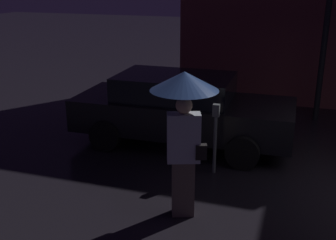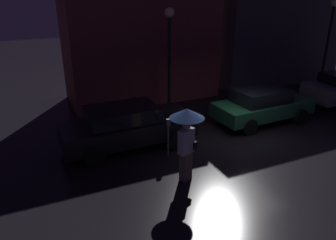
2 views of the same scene
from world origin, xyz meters
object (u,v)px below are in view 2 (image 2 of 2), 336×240
at_px(pedestrian_with_umbrella, 187,128).
at_px(parking_meter, 168,133).
at_px(parked_car_green, 262,105).
at_px(parked_car_black, 127,126).
at_px(street_lamp_near, 169,43).
at_px(street_lamp_far, 331,26).

xyz_separation_m(pedestrian_with_umbrella, parking_meter, (0.15, 1.54, -0.83)).
distance_m(pedestrian_with_umbrella, parking_meter, 1.76).
bearing_deg(parked_car_green, parked_car_black, 176.90).
bearing_deg(street_lamp_near, parked_car_green, -42.30).
relative_size(parked_car_green, street_lamp_far, 0.88).
xyz_separation_m(parked_car_black, pedestrian_with_umbrella, (0.85, -2.75, 0.85)).
height_order(parked_car_black, street_lamp_far, street_lamp_far).
bearing_deg(parking_meter, street_lamp_near, 64.62).
height_order(parked_car_green, parking_meter, parked_car_green).
distance_m(pedestrian_with_umbrella, street_lamp_far, 12.05).
distance_m(parked_car_green, street_lamp_far, 6.92).
bearing_deg(street_lamp_far, street_lamp_near, 177.83).
height_order(parking_meter, street_lamp_near, street_lamp_near).
relative_size(parked_car_black, pedestrian_with_umbrella, 2.08).
bearing_deg(pedestrian_with_umbrella, street_lamp_near, -130.07).
bearing_deg(street_lamp_near, parking_meter, -115.38).
bearing_deg(parked_car_black, pedestrian_with_umbrella, -73.70).
bearing_deg(street_lamp_far, parking_meter, -162.20).
bearing_deg(parked_car_black, parking_meter, -51.39).
relative_size(parked_car_green, street_lamp_near, 0.94).
height_order(parked_car_green, street_lamp_near, street_lamp_near).
bearing_deg(street_lamp_near, parked_car_black, -137.38).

